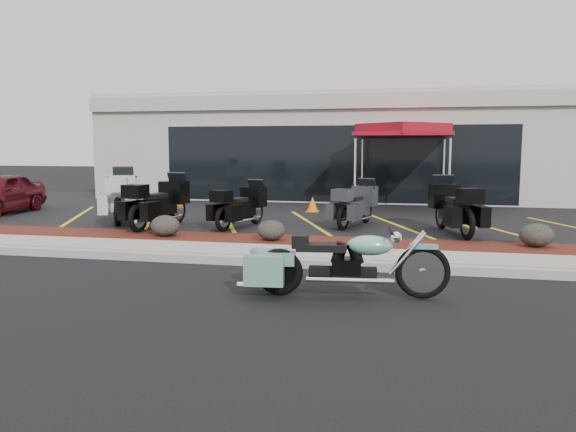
% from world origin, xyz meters
% --- Properties ---
extents(ground, '(90.00, 90.00, 0.00)m').
position_xyz_m(ground, '(0.00, 0.00, 0.00)').
color(ground, black).
rests_on(ground, ground).
extents(curb, '(24.00, 0.25, 0.15)m').
position_xyz_m(curb, '(0.00, 0.90, 0.07)').
color(curb, gray).
rests_on(curb, ground).
extents(sidewalk, '(24.00, 1.20, 0.15)m').
position_xyz_m(sidewalk, '(0.00, 1.60, 0.07)').
color(sidewalk, gray).
rests_on(sidewalk, ground).
extents(mulch_bed, '(24.00, 1.20, 0.16)m').
position_xyz_m(mulch_bed, '(0.00, 2.80, 0.08)').
color(mulch_bed, '#3A180D').
rests_on(mulch_bed, ground).
extents(upper_lot, '(26.00, 9.60, 0.15)m').
position_xyz_m(upper_lot, '(0.00, 8.20, 0.07)').
color(upper_lot, black).
rests_on(upper_lot, ground).
extents(dealership_building, '(18.00, 8.16, 4.00)m').
position_xyz_m(dealership_building, '(0.00, 14.47, 2.01)').
color(dealership_building, '#9B978C').
rests_on(dealership_building, ground).
extents(boulder_left, '(0.65, 0.54, 0.46)m').
position_xyz_m(boulder_left, '(-2.65, 2.66, 0.39)').
color(boulder_left, black).
rests_on(boulder_left, mulch_bed).
extents(boulder_mid, '(0.60, 0.50, 0.42)m').
position_xyz_m(boulder_mid, '(-0.27, 2.61, 0.37)').
color(boulder_mid, black).
rests_on(boulder_mid, mulch_bed).
extents(boulder_right, '(0.65, 0.54, 0.46)m').
position_xyz_m(boulder_right, '(4.94, 2.94, 0.39)').
color(boulder_right, black).
rests_on(boulder_right, mulch_bed).
extents(hero_cruiser, '(2.88, 0.98, 0.99)m').
position_xyz_m(hero_cruiser, '(2.70, -0.81, 0.50)').
color(hero_cruiser, '#6CA896').
rests_on(hero_cruiser, ground).
extents(touring_white, '(1.80, 2.58, 1.40)m').
position_xyz_m(touring_white, '(-5.13, 5.50, 0.85)').
color(touring_white, silver).
rests_on(touring_white, upper_lot).
extents(touring_black_front, '(1.22, 2.35, 1.30)m').
position_xyz_m(touring_black_front, '(-3.22, 4.67, 0.80)').
color(touring_black_front, black).
rests_on(touring_black_front, upper_lot).
extents(touring_black_mid, '(1.28, 2.09, 1.14)m').
position_xyz_m(touring_black_mid, '(-1.23, 4.96, 0.72)').
color(touring_black_mid, black).
rests_on(touring_black_mid, upper_lot).
extents(touring_grey, '(1.32, 2.11, 1.15)m').
position_xyz_m(touring_grey, '(1.46, 5.75, 0.72)').
color(touring_grey, '#2F2F35').
rests_on(touring_grey, upper_lot).
extents(touring_black_rear, '(1.41, 2.37, 1.29)m').
position_xyz_m(touring_black_rear, '(3.28, 5.08, 0.80)').
color(touring_black_rear, black).
rests_on(touring_black_rear, upper_lot).
extents(traffic_cone, '(0.46, 0.46, 0.44)m').
position_xyz_m(traffic_cone, '(-0.29, 7.93, 0.37)').
color(traffic_cone, orange).
rests_on(traffic_cone, upper_lot).
extents(popup_canopy, '(2.95, 2.95, 2.64)m').
position_xyz_m(popup_canopy, '(2.30, 9.10, 2.54)').
color(popup_canopy, silver).
rests_on(popup_canopy, upper_lot).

